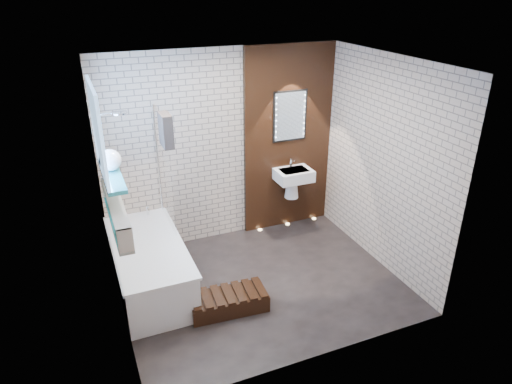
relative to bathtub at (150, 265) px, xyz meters
name	(u,v)px	position (x,y,z in m)	size (l,w,h in m)	color
ground	(261,283)	(1.22, -0.45, -0.29)	(3.20, 3.20, 0.00)	black
room_shell	(261,185)	(1.22, -0.45, 1.01)	(3.24, 3.20, 2.60)	#B9A593
walnut_panel	(288,140)	(2.17, 0.82, 1.01)	(1.30, 0.06, 2.60)	black
clerestory_window	(100,140)	(-0.34, -0.10, 1.61)	(0.18, 1.00, 0.94)	#7FADE0
display_niche	(116,212)	(-0.31, -0.30, 0.91)	(0.14, 1.30, 0.26)	teal
bathtub	(150,265)	(0.00, 0.00, 0.00)	(0.79, 1.74, 0.70)	white
bath_screen	(164,170)	(0.35, 0.44, 0.99)	(0.01, 0.78, 1.40)	white
towel	(166,130)	(0.35, 0.15, 1.56)	(0.11, 0.28, 0.37)	black
shower_head	(119,113)	(-0.08, 0.50, 1.71)	(0.18, 0.18, 0.02)	silver
washbasin	(293,179)	(2.17, 0.62, 0.50)	(0.50, 0.36, 0.58)	white
led_mirror	(290,116)	(2.17, 0.78, 1.36)	(0.50, 0.02, 0.70)	black
walnut_step	(228,302)	(0.70, -0.75, -0.20)	(0.85, 0.38, 0.19)	black
niche_bottles	(118,219)	(-0.31, -0.38, 0.87)	(0.06, 0.71, 0.14)	maroon
sill_vases	(110,160)	(-0.28, -0.04, 1.37)	(0.22, 0.22, 0.22)	white
floor_uplights	(288,224)	(2.17, 0.75, -0.29)	(0.96, 0.06, 0.01)	#FFD899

